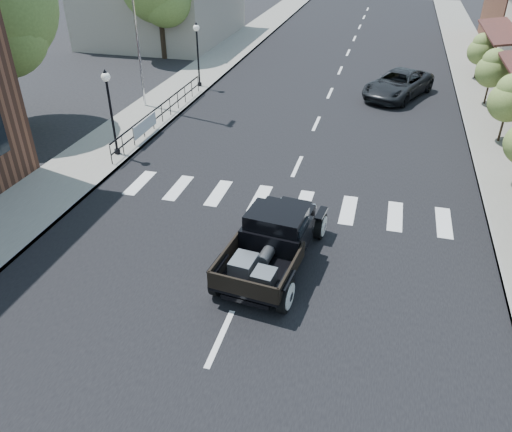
# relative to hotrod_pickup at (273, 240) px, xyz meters

# --- Properties ---
(ground) EXTENTS (120.00, 120.00, 0.00)m
(ground) POSITION_rel_hotrod_pickup_xyz_m (-0.55, -0.27, -0.87)
(ground) COLOR black
(ground) RESTS_ON ground
(road) EXTENTS (14.00, 80.00, 0.02)m
(road) POSITION_rel_hotrod_pickup_xyz_m (-0.55, 14.73, -0.86)
(road) COLOR black
(road) RESTS_ON ground
(road_markings) EXTENTS (12.00, 60.00, 0.06)m
(road_markings) POSITION_rel_hotrod_pickup_xyz_m (-0.55, 9.73, -0.87)
(road_markings) COLOR silver
(road_markings) RESTS_ON ground
(sidewalk_left) EXTENTS (3.00, 80.00, 0.15)m
(sidewalk_left) POSITION_rel_hotrod_pickup_xyz_m (-9.05, 14.73, -0.79)
(sidewalk_left) COLOR gray
(sidewalk_left) RESTS_ON ground
(sidewalk_right) EXTENTS (3.00, 80.00, 0.15)m
(sidewalk_right) POSITION_rel_hotrod_pickup_xyz_m (7.95, 14.73, -0.79)
(sidewalk_right) COLOR gray
(sidewalk_right) RESTS_ON ground
(low_building_left) EXTENTS (10.00, 12.00, 5.00)m
(low_building_left) POSITION_rel_hotrod_pickup_xyz_m (-15.55, 27.73, 1.63)
(low_building_left) COLOR #A19587
(low_building_left) RESTS_ON ground
(railing) EXTENTS (0.08, 10.00, 1.00)m
(railing) POSITION_rel_hotrod_pickup_xyz_m (-7.85, 9.73, -0.22)
(railing) COLOR black
(railing) RESTS_ON sidewalk_left
(banner) EXTENTS (0.04, 2.20, 0.60)m
(banner) POSITION_rel_hotrod_pickup_xyz_m (-7.77, 7.73, -0.42)
(banner) COLOR silver
(banner) RESTS_ON sidewalk_left
(lamp_post_b) EXTENTS (0.36, 0.36, 3.58)m
(lamp_post_b) POSITION_rel_hotrod_pickup_xyz_m (-8.15, 5.73, 1.07)
(lamp_post_b) COLOR black
(lamp_post_b) RESTS_ON sidewalk_left
(lamp_post_c) EXTENTS (0.36, 0.36, 3.58)m
(lamp_post_c) POSITION_rel_hotrod_pickup_xyz_m (-8.15, 15.73, 1.07)
(lamp_post_c) COLOR black
(lamp_post_c) RESTS_ON sidewalk_left
(big_tree_far) EXTENTS (5.02, 5.02, 7.37)m
(big_tree_far) POSITION_rel_hotrod_pickup_xyz_m (-13.05, 21.73, 2.82)
(big_tree_far) COLOR #597632
(big_tree_far) RESTS_ON ground
(small_tree_c) EXTENTS (1.73, 1.73, 2.89)m
(small_tree_c) POSITION_rel_hotrod_pickup_xyz_m (7.75, 11.42, 0.73)
(small_tree_c) COLOR olive
(small_tree_c) RESTS_ON sidewalk_right
(small_tree_d) EXTENTS (1.67, 1.67, 2.78)m
(small_tree_d) POSITION_rel_hotrod_pickup_xyz_m (7.75, 16.69, 0.67)
(small_tree_d) COLOR olive
(small_tree_d) RESTS_ON sidewalk_right
(small_tree_e) EXTENTS (1.54, 1.54, 2.57)m
(small_tree_e) POSITION_rel_hotrod_pickup_xyz_m (7.75, 21.67, 0.57)
(small_tree_e) COLOR olive
(small_tree_e) RESTS_ON sidewalk_right
(hotrod_pickup) EXTENTS (2.86, 5.23, 1.73)m
(hotrod_pickup) POSITION_rel_hotrod_pickup_xyz_m (0.00, 0.00, 0.00)
(hotrod_pickup) COLOR black
(hotrod_pickup) RESTS_ON ground
(second_car) EXTENTS (4.26, 5.71, 1.44)m
(second_car) POSITION_rel_hotrod_pickup_xyz_m (3.16, 17.05, -0.15)
(second_car) COLOR black
(second_car) RESTS_ON ground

